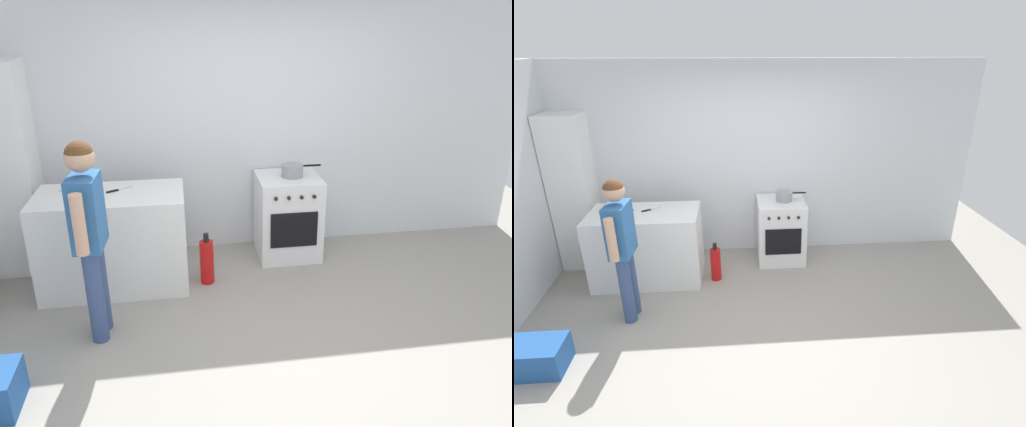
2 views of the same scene
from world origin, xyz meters
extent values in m
plane|color=gray|center=(0.00, 0.00, 0.00)|extent=(8.00, 8.00, 0.00)
cube|color=silver|center=(0.00, 1.95, 1.30)|extent=(6.00, 0.10, 2.60)
cube|color=white|center=(-1.35, 1.20, 0.45)|extent=(1.30, 0.70, 0.90)
cube|color=white|center=(0.35, 1.58, 0.42)|extent=(0.62, 0.60, 0.85)
cube|color=black|center=(0.35, 1.27, 0.40)|extent=(0.47, 0.01, 0.36)
cylinder|color=black|center=(0.21, 1.46, 0.85)|extent=(0.20, 0.20, 0.01)
cylinder|color=black|center=(0.49, 1.46, 0.85)|extent=(0.20, 0.20, 0.01)
cylinder|color=black|center=(0.21, 1.70, 0.85)|extent=(0.20, 0.20, 0.01)
cylinder|color=black|center=(0.49, 1.70, 0.85)|extent=(0.20, 0.20, 0.01)
cylinder|color=black|center=(0.16, 1.26, 0.74)|extent=(0.04, 0.02, 0.04)
cylinder|color=black|center=(0.29, 1.26, 0.74)|extent=(0.04, 0.02, 0.04)
cylinder|color=black|center=(0.41, 1.26, 0.74)|extent=(0.04, 0.02, 0.04)
cylinder|color=black|center=(0.54, 1.26, 0.74)|extent=(0.04, 0.02, 0.04)
cylinder|color=gray|center=(0.39, 1.58, 0.91)|extent=(0.22, 0.22, 0.12)
cylinder|color=black|center=(0.59, 1.58, 0.95)|extent=(0.18, 0.02, 0.02)
cube|color=silver|center=(-1.69, 1.32, 0.90)|extent=(0.22, 0.09, 0.01)
cube|color=black|center=(-1.53, 1.28, 0.91)|extent=(0.11, 0.05, 0.01)
cube|color=silver|center=(-1.21, 1.31, 0.90)|extent=(0.14, 0.10, 0.01)
cube|color=black|center=(-1.32, 1.25, 0.91)|extent=(0.11, 0.08, 0.01)
cylinder|color=#384C7A|center=(-1.40, 0.34, 0.39)|extent=(0.13, 0.13, 0.77)
cylinder|color=#384C7A|center=(-1.39, 0.50, 0.39)|extent=(0.13, 0.13, 0.77)
cube|color=#2D609E|center=(-1.40, 0.42, 1.04)|extent=(0.22, 0.35, 0.55)
cylinder|color=tan|center=(-1.41, 0.18, 1.05)|extent=(0.09, 0.09, 0.44)
cylinder|color=tan|center=(-1.39, 0.66, 1.05)|extent=(0.09, 0.09, 0.44)
sphere|color=tan|center=(-1.40, 0.42, 1.45)|extent=(0.21, 0.21, 0.21)
sphere|color=brown|center=(-1.40, 0.42, 1.47)|extent=(0.20, 0.20, 0.20)
cylinder|color=red|center=(-0.52, 1.10, 0.21)|extent=(0.13, 0.13, 0.42)
cylinder|color=black|center=(-0.52, 1.10, 0.46)|extent=(0.05, 0.05, 0.08)
cube|color=#235193|center=(-2.08, -0.31, 0.14)|extent=(0.52, 0.36, 0.28)
cube|color=white|center=(-2.30, 1.68, 1.00)|extent=(0.48, 0.44, 2.00)
camera|label=1|loc=(-0.71, -3.06, 2.40)|focal=35.00mm
camera|label=2|loc=(-0.20, -3.30, 2.74)|focal=28.00mm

